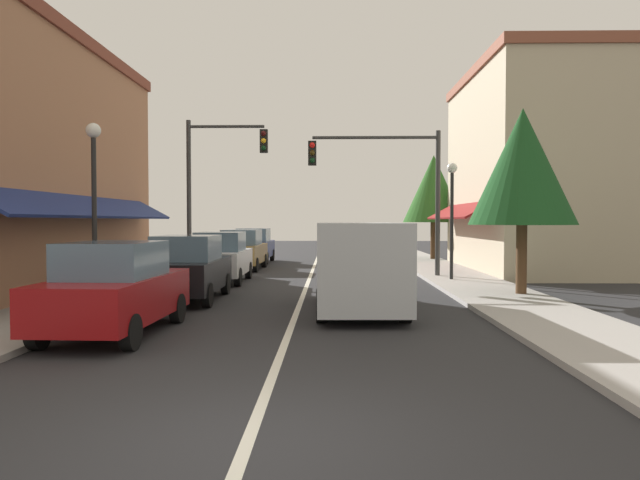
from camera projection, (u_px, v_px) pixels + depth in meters
ground_plane at (311, 275)px, 23.70m from camera, size 80.00×80.00×0.00m
sidewalk_left at (174, 273)px, 23.81m from camera, size 2.60×56.00×0.12m
sidewalk_right at (449, 274)px, 23.59m from camera, size 2.60×56.00×0.12m
lane_center_stripe at (311, 275)px, 23.70m from camera, size 0.14×52.00×0.01m
storefront_right_block at (541, 170)px, 25.37m from camera, size 7.28×10.20×8.63m
parked_car_nearest_left at (115, 289)px, 11.21m from camera, size 1.88×4.15×1.77m
parked_car_second_left at (188, 268)px, 16.07m from camera, size 1.82×4.12×1.77m
parked_car_third_left at (221, 257)px, 20.87m from camera, size 1.82×4.12×1.77m
parked_car_far_left at (242, 250)px, 26.21m from camera, size 1.85×4.14×1.77m
parked_car_distant_left at (254, 246)px, 30.67m from camera, size 1.82×4.12×1.77m
van_in_lane at (359, 263)px, 14.15m from camera, size 2.07×5.21×2.12m
traffic_signal_mast_arm at (392, 178)px, 22.11m from camera, size 4.93×0.50×5.52m
traffic_signal_left_corner at (214, 174)px, 23.29m from camera, size 3.23×0.50×6.11m
street_lamp_left_near at (94, 183)px, 14.37m from camera, size 0.36×0.36×4.53m
street_lamp_right_mid at (452, 201)px, 20.70m from camera, size 0.36×0.36×4.18m
tree_right_near at (522, 167)px, 16.59m from camera, size 2.96×2.96×5.31m
tree_right_far at (434, 189)px, 31.72m from camera, size 3.26×3.26×5.67m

